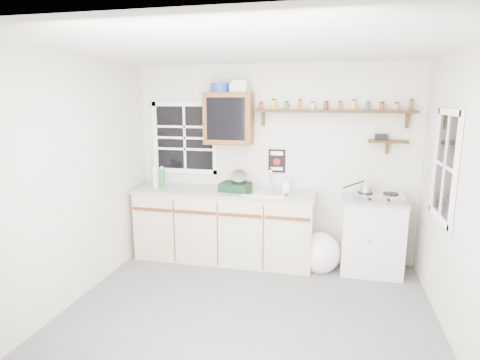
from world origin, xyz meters
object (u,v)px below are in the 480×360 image
(upper_cabinet, at_px, (229,118))
(hotplate, at_px, (378,196))
(right_cabinet, at_px, (372,235))
(spice_shelf, at_px, (333,111))
(main_cabinet, at_px, (224,225))
(dish_rack, at_px, (237,184))

(upper_cabinet, bearing_deg, hotplate, -4.31)
(right_cabinet, bearing_deg, hotplate, -28.89)
(spice_shelf, bearing_deg, main_cabinet, -170.75)
(dish_rack, bearing_deg, hotplate, 8.89)
(right_cabinet, distance_m, hotplate, 0.49)
(upper_cabinet, height_order, spice_shelf, upper_cabinet)
(main_cabinet, distance_m, upper_cabinet, 1.37)
(hotplate, bearing_deg, spice_shelf, 155.22)
(spice_shelf, bearing_deg, right_cabinet, -19.60)
(main_cabinet, relative_size, spice_shelf, 1.21)
(upper_cabinet, xyz_separation_m, spice_shelf, (1.27, 0.07, 0.10))
(main_cabinet, height_order, dish_rack, dish_rack)
(spice_shelf, distance_m, dish_rack, 1.48)
(right_cabinet, xyz_separation_m, hotplate, (0.04, -0.02, 0.49))
(right_cabinet, bearing_deg, main_cabinet, -179.21)
(spice_shelf, bearing_deg, upper_cabinet, -176.88)
(spice_shelf, height_order, dish_rack, spice_shelf)
(main_cabinet, xyz_separation_m, spice_shelf, (1.31, 0.21, 1.47))
(right_cabinet, bearing_deg, dish_rack, -179.04)
(upper_cabinet, height_order, hotplate, upper_cabinet)
(hotplate, bearing_deg, right_cabinet, 146.57)
(spice_shelf, relative_size, dish_rack, 4.77)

